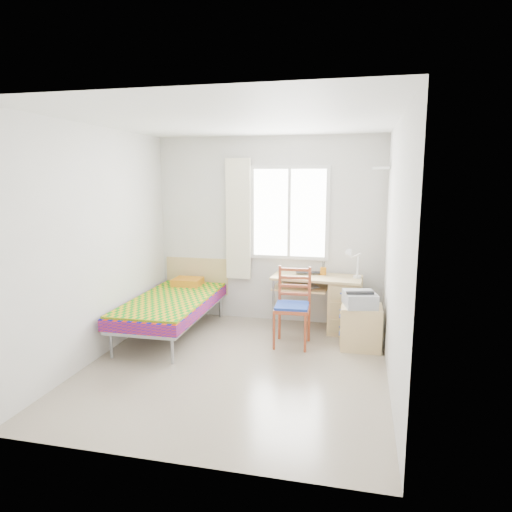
{
  "coord_description": "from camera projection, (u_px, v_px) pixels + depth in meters",
  "views": [
    {
      "loc": [
        1.27,
        -4.53,
        2.04
      ],
      "look_at": [
        0.1,
        0.55,
        1.14
      ],
      "focal_mm": 32.0,
      "sensor_mm": 36.0,
      "label": 1
    }
  ],
  "objects": [
    {
      "name": "ceiling",
      "position": [
        234.0,
        120.0,
        4.53
      ],
      "size": [
        3.5,
        3.5,
        0.0
      ],
      "primitive_type": "plane",
      "rotation": [
        3.14,
        0.0,
        0.0
      ],
      "color": "white",
      "rests_on": "wall_back"
    },
    {
      "name": "laptop",
      "position": [
        309.0,
        274.0,
        6.17
      ],
      "size": [
        0.39,
        0.29,
        0.03
      ],
      "primitive_type": "imported",
      "rotation": [
        0.0,
        0.0,
        0.2
      ],
      "color": "black",
      "rests_on": "desk"
    },
    {
      "name": "task_lamp",
      "position": [
        353.0,
        260.0,
        5.83
      ],
      "size": [
        0.23,
        0.32,
        0.41
      ],
      "rotation": [
        0.0,
        0.0,
        0.11
      ],
      "color": "white",
      "rests_on": "desk"
    },
    {
      "name": "curtain",
      "position": [
        238.0,
        219.0,
        6.44
      ],
      "size": [
        0.35,
        0.05,
        1.7
      ],
      "primitive_type": "cube",
      "color": "#F6EACB",
      "rests_on": "wall_back"
    },
    {
      "name": "wall_left",
      "position": [
        98.0,
        244.0,
        5.11
      ],
      "size": [
        0.0,
        3.5,
        3.5
      ],
      "primitive_type": "plane",
      "rotation": [
        1.57,
        0.0,
        1.57
      ],
      "color": "silver",
      "rests_on": "ground"
    },
    {
      "name": "window",
      "position": [
        289.0,
        213.0,
        6.31
      ],
      "size": [
        1.1,
        0.04,
        1.3
      ],
      "color": "white",
      "rests_on": "wall_back"
    },
    {
      "name": "floor",
      "position": [
        236.0,
        366.0,
        4.98
      ],
      "size": [
        3.5,
        3.5,
        0.0
      ],
      "primitive_type": "plane",
      "color": "#BCAD93",
      "rests_on": "ground"
    },
    {
      "name": "wall_back",
      "position": [
        268.0,
        230.0,
        6.44
      ],
      "size": [
        3.2,
        0.0,
        3.2
      ],
      "primitive_type": "plane",
      "rotation": [
        1.57,
        0.0,
        0.0
      ],
      "color": "silver",
      "rests_on": "ground"
    },
    {
      "name": "wall_right",
      "position": [
        395.0,
        255.0,
        4.4
      ],
      "size": [
        0.0,
        3.5,
        3.5
      ],
      "primitive_type": "plane",
      "rotation": [
        1.57,
        0.0,
        -1.57
      ],
      "color": "silver",
      "rests_on": "ground"
    },
    {
      "name": "printer",
      "position": [
        360.0,
        299.0,
        5.42
      ],
      "size": [
        0.44,
        0.48,
        0.18
      ],
      "rotation": [
        0.0,
        0.0,
        0.22
      ],
      "color": "#929499",
      "rests_on": "cabinet"
    },
    {
      "name": "pen_cup",
      "position": [
        323.0,
        271.0,
        6.16
      ],
      "size": [
        0.09,
        0.09,
        0.1
      ],
      "primitive_type": "cylinder",
      "rotation": [
        0.0,
        0.0,
        -0.13
      ],
      "color": "orange",
      "rests_on": "desk"
    },
    {
      "name": "cabinet",
      "position": [
        361.0,
        327.0,
        5.49
      ],
      "size": [
        0.49,
        0.43,
        0.52
      ],
      "rotation": [
        0.0,
        0.0,
        0.01
      ],
      "color": "tan",
      "rests_on": "floor"
    },
    {
      "name": "book",
      "position": [
        305.0,
        287.0,
        6.12
      ],
      "size": [
        0.25,
        0.28,
        0.02
      ],
      "primitive_type": "imported",
      "rotation": [
        0.0,
        0.0,
        0.49
      ],
      "color": "gray",
      "rests_on": "desk"
    },
    {
      "name": "desk",
      "position": [
        340.0,
        302.0,
        6.06
      ],
      "size": [
        1.2,
        0.6,
        0.74
      ],
      "rotation": [
        0.0,
        0.0,
        -0.05
      ],
      "color": "tan",
      "rests_on": "floor"
    },
    {
      "name": "chair",
      "position": [
        293.0,
        302.0,
        5.56
      ],
      "size": [
        0.44,
        0.44,
        0.96
      ],
      "rotation": [
        0.0,
        0.0,
        0.05
      ],
      "color": "#9D3D1E",
      "rests_on": "floor"
    },
    {
      "name": "floating_shelf",
      "position": [
        381.0,
        168.0,
        5.63
      ],
      "size": [
        0.2,
        0.32,
        0.03
      ],
      "primitive_type": "cube",
      "color": "white",
      "rests_on": "wall_right"
    },
    {
      "name": "bed",
      "position": [
        174.0,
        302.0,
        5.98
      ],
      "size": [
        0.95,
        2.0,
        0.86
      ],
      "rotation": [
        0.0,
        0.0,
        0.01
      ],
      "color": "gray",
      "rests_on": "floor"
    }
  ]
}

